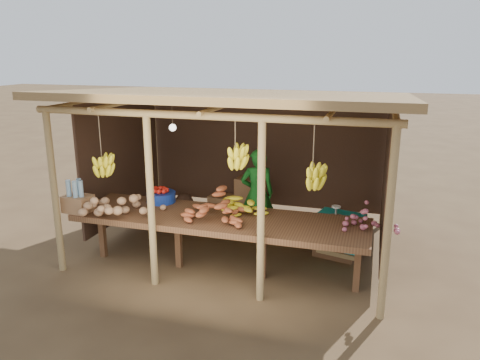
# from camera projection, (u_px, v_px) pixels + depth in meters

# --- Properties ---
(ground) EXTENTS (60.00, 60.00, 0.00)m
(ground) POSITION_uv_depth(u_px,v_px,m) (240.00, 245.00, 7.24)
(ground) COLOR brown
(ground) RESTS_ON ground
(stall_structure) EXTENTS (4.70, 3.50, 2.43)m
(stall_structure) POSITION_uv_depth(u_px,v_px,m) (236.00, 125.00, 6.60)
(stall_structure) COLOR #A68756
(stall_structure) RESTS_ON ground
(counter) EXTENTS (3.90, 1.05, 0.80)m
(counter) POSITION_uv_depth(u_px,v_px,m) (219.00, 221.00, 6.17)
(counter) COLOR brown
(counter) RESTS_ON ground
(potato_heap) EXTENTS (1.15, 0.77, 0.37)m
(potato_heap) POSITION_uv_depth(u_px,v_px,m) (116.00, 201.00, 6.22)
(potato_heap) COLOR tan
(potato_heap) RESTS_ON counter
(sweet_potato_heap) EXTENTS (0.97, 0.72, 0.35)m
(sweet_potato_heap) POSITION_uv_depth(u_px,v_px,m) (216.00, 206.00, 6.03)
(sweet_potato_heap) COLOR #A94F2B
(sweet_potato_heap) RESTS_ON counter
(onion_heap) EXTENTS (0.76, 0.53, 0.35)m
(onion_heap) POSITION_uv_depth(u_px,v_px,m) (370.00, 216.00, 5.67)
(onion_heap) COLOR #AF5567
(onion_heap) RESTS_ON counter
(banana_pile) EXTENTS (0.70, 0.56, 0.35)m
(banana_pile) POSITION_uv_depth(u_px,v_px,m) (239.00, 201.00, 6.21)
(banana_pile) COLOR yellow
(banana_pile) RESTS_ON counter
(tomato_basin) EXTENTS (0.42, 0.42, 0.22)m
(tomato_basin) POSITION_uv_depth(u_px,v_px,m) (161.00, 196.00, 6.74)
(tomato_basin) COLOR navy
(tomato_basin) RESTS_ON counter
(bottle_box) EXTENTS (0.38, 0.32, 0.45)m
(bottle_box) POSITION_uv_depth(u_px,v_px,m) (78.00, 199.00, 6.31)
(bottle_box) COLOR #996A44
(bottle_box) RESTS_ON counter
(vendor) EXTENTS (0.61, 0.51, 1.45)m
(vendor) POSITION_uv_depth(u_px,v_px,m) (257.00, 194.00, 7.39)
(vendor) COLOR #176A1F
(vendor) RESTS_ON ground
(tarp_crate) EXTENTS (0.78, 0.71, 0.79)m
(tarp_crate) POSITION_uv_depth(u_px,v_px,m) (338.00, 234.00, 6.84)
(tarp_crate) COLOR brown
(tarp_crate) RESTS_ON ground
(carton_stack) EXTENTS (1.04, 0.46, 0.74)m
(carton_stack) POSITION_uv_depth(u_px,v_px,m) (241.00, 201.00, 8.36)
(carton_stack) COLOR #996A44
(carton_stack) RESTS_ON ground
(burlap_sacks) EXTENTS (0.72, 0.38, 0.51)m
(burlap_sacks) POSITION_uv_depth(u_px,v_px,m) (175.00, 204.00, 8.52)
(burlap_sacks) COLOR #472E21
(burlap_sacks) RESTS_ON ground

